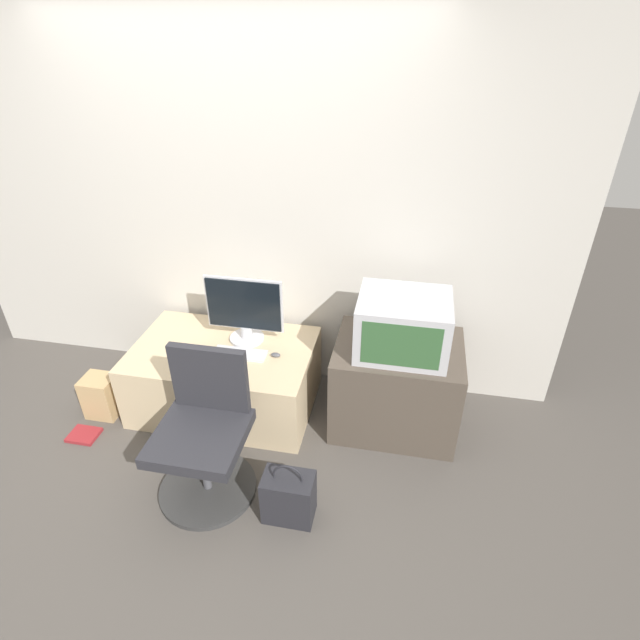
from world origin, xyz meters
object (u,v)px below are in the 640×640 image
Objects in this scene: office_chair at (205,437)px; book at (84,435)px; keyboard at (240,354)px; mouse at (276,355)px; crt_tv at (403,325)px; cardboard_box_lower at (102,396)px; main_monitor at (245,310)px; handbag at (289,497)px.

office_chair is 4.59× the size of book.
mouse is at bearing 5.07° from keyboard.
keyboard is 1.10m from crt_tv.
cardboard_box_lower is (-2.00, -0.27, -0.65)m from crt_tv.
main_monitor reaches higher than mouse.
cardboard_box_lower is at bearing -172.18° from crt_tv.
crt_tv is 1.83× the size of cardboard_box_lower.
crt_tv reaches higher than office_chair.
cardboard_box_lower is 1.59× the size of book.
crt_tv is 1.33m from office_chair.
office_chair is 2.21× the size of handbag.
keyboard is 1.04m from cardboard_box_lower.
mouse reaches higher than keyboard.
book is at bearing -165.62° from crt_tv.
mouse is 0.21× the size of cardboard_box_lower.
book is (-1.22, -0.49, -0.48)m from mouse.
main_monitor is 1.35× the size of handbag.
main_monitor is 0.37m from mouse.
mouse is at bearing 109.02° from handbag.
crt_tv is 2.90× the size of book.
mouse reaches higher than handbag.
book is (-1.50, 0.33, -0.14)m from handbag.
main_monitor reaches higher than book.
book is (-0.98, 0.20, -0.36)m from office_chair.
book is at bearing 167.53° from handbag.
keyboard is at bearing -174.93° from mouse.
cardboard_box_lower is at bearing 85.96° from book.
handbag is (0.51, -0.13, -0.22)m from office_chair.
main_monitor is 1.17m from cardboard_box_lower.
mouse is 0.12× the size of crt_tv.
mouse is 0.74m from office_chair.
main_monitor is at bearing 34.22° from book.
handbag is (0.28, -0.82, -0.34)m from mouse.
main_monitor is 0.92m from office_chair.
handbag is 1.54m from book.
keyboard is at bearing -86.91° from main_monitor.
mouse is 0.07× the size of office_chair.
mouse is 1.27m from cardboard_box_lower.
office_chair is 2.88× the size of cardboard_box_lower.
book is (-2.02, -0.52, -0.79)m from crt_tv.
mouse is at bearing -33.32° from main_monitor.
mouse is (0.24, 0.02, 0.01)m from keyboard.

